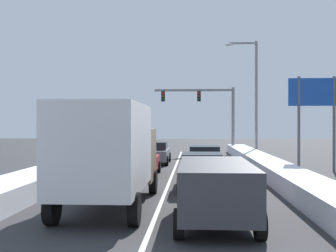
% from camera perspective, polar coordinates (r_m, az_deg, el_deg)
% --- Properties ---
extents(ground_plane, '(120.00, 120.00, 0.00)m').
position_cam_1_polar(ground_plane, '(19.36, 0.03, -7.89)').
color(ground_plane, '#333335').
extents(lane_stripe_between_right_lane_and_center_lane, '(0.14, 38.63, 0.01)m').
position_cam_1_polar(lane_stripe_between_right_lane_and_center_lane, '(22.84, 0.54, -6.63)').
color(lane_stripe_between_right_lane_and_center_lane, silver).
rests_on(lane_stripe_between_right_lane_and_center_lane, ground).
extents(snow_bank_right_shoulder, '(1.64, 38.63, 0.76)m').
position_cam_1_polar(snow_bank_right_shoulder, '(23.15, 13.82, -5.61)').
color(snow_bank_right_shoulder, white).
rests_on(snow_bank_right_shoulder, ground).
extents(snow_bank_left_shoulder, '(1.97, 38.63, 0.77)m').
position_cam_1_polar(snow_bank_left_shoulder, '(23.65, -12.45, -5.47)').
color(snow_bank_left_shoulder, white).
rests_on(snow_bank_left_shoulder, ground).
extents(suv_charcoal_right_lane_nearest, '(2.16, 4.90, 1.67)m').
position_cam_1_polar(suv_charcoal_right_lane_nearest, '(11.91, 6.39, -8.08)').
color(suv_charcoal_right_lane_nearest, '#38383D').
rests_on(suv_charcoal_right_lane_nearest, ground).
extents(sedan_maroon_right_lane_second, '(2.00, 4.50, 1.51)m').
position_cam_1_polar(sedan_maroon_right_lane_second, '(18.19, 4.54, -5.99)').
color(sedan_maroon_right_lane_second, maroon).
rests_on(sedan_maroon_right_lane_second, ground).
extents(sedan_black_right_lane_third, '(2.00, 4.50, 1.51)m').
position_cam_1_polar(sedan_black_right_lane_third, '(24.28, 4.88, -4.42)').
color(sedan_black_right_lane_third, black).
rests_on(sedan_black_right_lane_third, ground).
extents(box_truck_center_lane_nearest, '(2.53, 7.20, 3.36)m').
position_cam_1_polar(box_truck_center_lane_nearest, '(13.99, -7.75, -3.20)').
color(box_truck_center_lane_nearest, '#937F60').
rests_on(box_truck_center_lane_nearest, ground).
extents(sedan_red_center_lane_second, '(2.00, 4.50, 1.51)m').
position_cam_1_polar(sedan_red_center_lane_second, '(22.64, -3.85, -4.76)').
color(sedan_red_center_lane_second, maroon).
rests_on(sedan_red_center_lane_second, ground).
extents(sedan_gray_center_lane_third, '(2.00, 4.50, 1.51)m').
position_cam_1_polar(sedan_gray_center_lane_third, '(29.52, -1.73, -3.59)').
color(sedan_gray_center_lane_third, slate).
rests_on(sedan_gray_center_lane_third, ground).
extents(traffic_light_gantry, '(7.54, 0.47, 6.20)m').
position_cam_1_polar(traffic_light_gantry, '(40.26, 5.42, 2.75)').
color(traffic_light_gantry, slate).
rests_on(traffic_light_gantry, ground).
extents(street_lamp_right_near, '(2.66, 0.36, 9.27)m').
position_cam_1_polar(street_lamp_right_near, '(14.85, 21.62, 10.79)').
color(street_lamp_right_near, gray).
rests_on(street_lamp_right_near, ground).
extents(street_lamp_right_mid, '(2.66, 0.36, 9.50)m').
position_cam_1_polar(street_lamp_right_mid, '(35.39, 11.25, 4.86)').
color(street_lamp_right_mid, gray).
rests_on(street_lamp_right_mid, ground).
extents(roadside_sign_right, '(3.20, 0.16, 5.50)m').
position_cam_1_polar(roadside_sign_right, '(25.99, 19.30, 3.05)').
color(roadside_sign_right, '#59595B').
rests_on(roadside_sign_right, ground).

